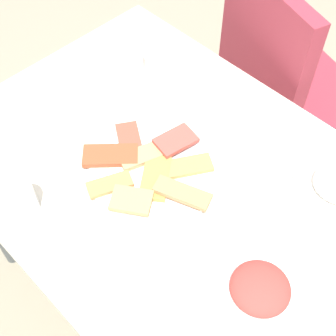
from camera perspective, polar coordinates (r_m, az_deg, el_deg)
ground_plane at (r=1.76m, az=0.75°, el=-14.50°), size 6.00×6.00×0.00m
dining_table at (r=1.20m, az=1.07°, el=-3.22°), size 1.15×0.80×0.70m
dining_chair at (r=1.68m, az=13.51°, el=9.99°), size 0.53×0.53×0.91m
pide_platter at (r=1.14m, az=-2.04°, el=-0.20°), size 0.34×0.32×0.04m
salad_plate_greens at (r=1.00m, az=10.97°, el=-14.11°), size 0.20×0.20×0.05m
soda_can at (r=1.35m, az=-4.43°, el=13.13°), size 0.09×0.09×0.12m
drinking_glass at (r=1.10m, az=-17.24°, el=-3.61°), size 0.07×0.07×0.09m
paper_napkin at (r=0.99m, az=-2.52°, el=-15.39°), size 0.16×0.16×0.00m
fork at (r=0.99m, az=-3.33°, el=-15.98°), size 0.16×0.06×0.00m
spoon at (r=0.99m, az=-1.75°, el=-14.63°), size 0.16×0.05×0.00m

